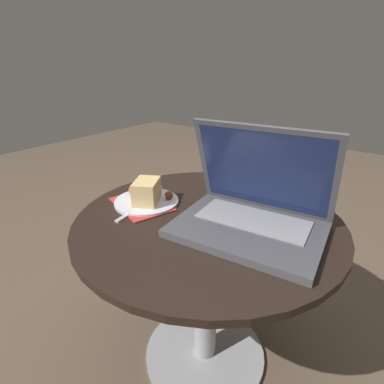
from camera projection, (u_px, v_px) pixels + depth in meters
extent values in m
plane|color=brown|center=(205.00, 353.00, 0.99)|extent=(6.00, 6.00, 0.00)
cylinder|color=#9E9EA3|center=(205.00, 352.00, 0.99)|extent=(0.38, 0.38, 0.01)
cylinder|color=#9E9EA3|center=(206.00, 293.00, 0.89)|extent=(0.07, 0.07, 0.48)
cylinder|color=black|center=(208.00, 219.00, 0.79)|extent=(0.69, 0.69, 0.02)
cube|color=#B7332D|center=(142.00, 204.00, 0.85)|extent=(0.21, 0.18, 0.00)
cube|color=#47474C|center=(247.00, 229.00, 0.71)|extent=(0.36, 0.28, 0.02)
cube|color=gray|center=(253.00, 219.00, 0.73)|extent=(0.28, 0.14, 0.00)
cube|color=#47474C|center=(263.00, 170.00, 0.72)|extent=(0.35, 0.12, 0.23)
cube|color=#19234C|center=(263.00, 171.00, 0.72)|extent=(0.32, 0.11, 0.21)
cylinder|color=gold|center=(230.00, 169.00, 0.88)|extent=(0.07, 0.07, 0.16)
cylinder|color=white|center=(231.00, 139.00, 0.84)|extent=(0.07, 0.07, 0.02)
cylinder|color=silver|center=(147.00, 202.00, 0.86)|extent=(0.18, 0.18, 0.01)
cube|color=#DBB775|center=(147.00, 191.00, 0.83)|extent=(0.10, 0.11, 0.06)
sphere|color=brown|center=(169.00, 195.00, 0.86)|extent=(0.02, 0.02, 0.02)
sphere|color=beige|center=(158.00, 188.00, 0.91)|extent=(0.03, 0.03, 0.03)
sphere|color=#9E5B38|center=(133.00, 190.00, 0.89)|extent=(0.03, 0.03, 0.03)
cube|color=#B2B2B7|center=(133.00, 211.00, 0.81)|extent=(0.03, 0.13, 0.00)
cube|color=#B2B2B7|center=(153.00, 199.00, 0.88)|extent=(0.03, 0.06, 0.00)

